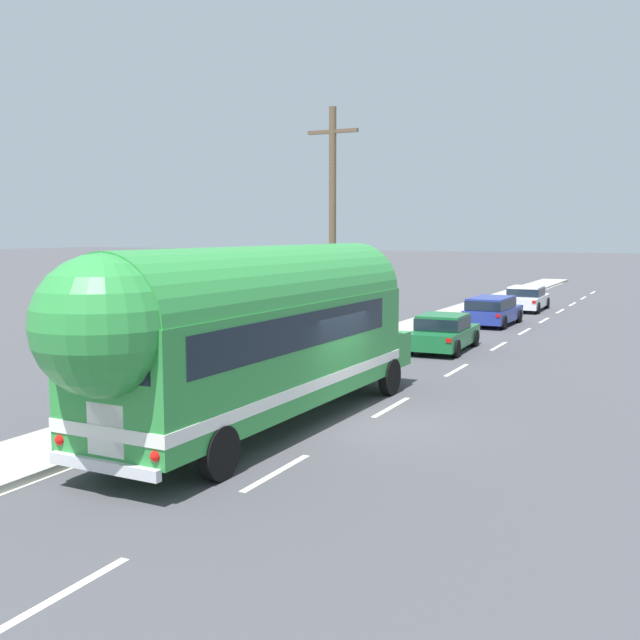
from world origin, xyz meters
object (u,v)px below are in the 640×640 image
car_second (492,309)px  painted_bus (255,330)px  utility_pole (333,232)px  car_third (526,297)px  car_lead (443,331)px

car_second → painted_bus: bearing=-90.0°
utility_pole → painted_bus: bearing=-75.1°
car_second → car_third: (0.04, 7.71, -0.04)m
painted_bus → car_second: 21.60m
utility_pole → painted_bus: utility_pole is taller
painted_bus → car_second: painted_bus is taller
utility_pole → car_third: utility_pole is taller
car_second → car_third: 7.71m
car_third → car_second: bearing=-90.3°
painted_bus → car_second: (-0.02, 21.55, -1.52)m
painted_bus → car_lead: size_ratio=2.87×
painted_bus → car_lead: bearing=89.1°
utility_pole → car_second: bearing=79.5°
painted_bus → utility_pole: bearing=104.9°
car_third → utility_pole: bearing=-96.7°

